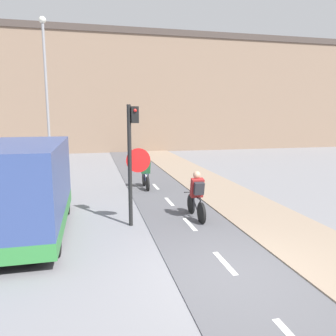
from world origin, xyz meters
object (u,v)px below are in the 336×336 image
at_px(traffic_light_pole, 133,152).
at_px(cyclist_far, 146,173).
at_px(van, 23,190).
at_px(cyclist_near, 197,196).
at_px(street_lamp_far, 46,81).

distance_m(traffic_light_pole, cyclist_far, 4.81).
height_order(traffic_light_pole, van, traffic_light_pole).
bearing_deg(cyclist_far, van, -130.94).
distance_m(traffic_light_pole, cyclist_near, 2.34).
distance_m(traffic_light_pole, street_lamp_far, 10.81).
bearing_deg(van, traffic_light_pole, 0.58).
xyz_separation_m(traffic_light_pole, cyclist_far, (1.08, 4.48, -1.41)).
xyz_separation_m(street_lamp_far, van, (0.47, -9.95, -3.65)).
bearing_deg(cyclist_near, cyclist_far, 100.66).
height_order(cyclist_near, van, van).
relative_size(street_lamp_far, van, 1.65).
distance_m(cyclist_near, van, 4.75).
relative_size(traffic_light_pole, van, 0.69).
bearing_deg(street_lamp_far, cyclist_near, -62.01).
bearing_deg(street_lamp_far, traffic_light_pole, -71.60).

